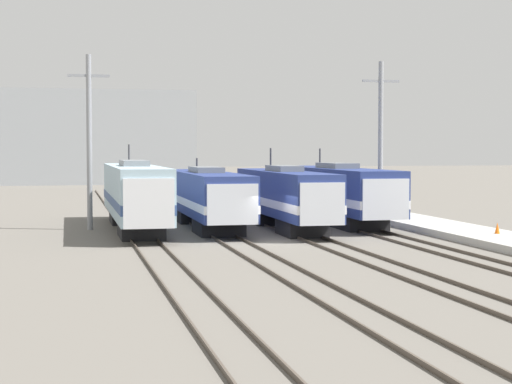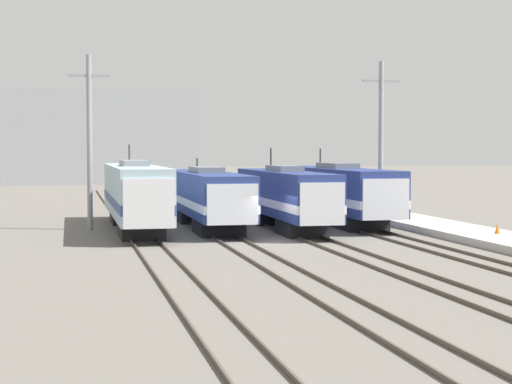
{
  "view_description": "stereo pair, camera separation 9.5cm",
  "coord_description": "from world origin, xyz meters",
  "px_view_note": "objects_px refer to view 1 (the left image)",
  "views": [
    {
      "loc": [
        -11.06,
        -45.13,
        5.04
      ],
      "look_at": [
        -0.63,
        1.85,
        2.63
      ],
      "focal_mm": 60.0,
      "sensor_mm": 36.0,
      "label": 1
    },
    {
      "loc": [
        -10.97,
        -45.15,
        5.04
      ],
      "look_at": [
        -0.63,
        1.85,
        2.63
      ],
      "focal_mm": 60.0,
      "sensor_mm": 36.0,
      "label": 2
    }
  ],
  "objects_px": {
    "locomotive_center_right": "(286,197)",
    "traffic_cone": "(497,228)",
    "catenary_tower_right": "(381,140)",
    "catenary_tower_left": "(89,139)",
    "locomotive_far_left": "(135,194)",
    "locomotive_center_left": "(207,197)",
    "locomotive_far_right": "(339,193)"
  },
  "relations": [
    {
      "from": "locomotive_far_left",
      "to": "locomotive_center_left",
      "type": "distance_m",
      "value": 4.65
    },
    {
      "from": "locomotive_far_left",
      "to": "traffic_cone",
      "type": "height_order",
      "value": "locomotive_far_left"
    },
    {
      "from": "locomotive_center_left",
      "to": "catenary_tower_left",
      "type": "relative_size",
      "value": 1.65
    },
    {
      "from": "locomotive_far_right",
      "to": "traffic_cone",
      "type": "height_order",
      "value": "locomotive_far_right"
    },
    {
      "from": "catenary_tower_left",
      "to": "traffic_cone",
      "type": "bearing_deg",
      "value": -28.3
    },
    {
      "from": "locomotive_center_left",
      "to": "traffic_cone",
      "type": "height_order",
      "value": "locomotive_center_left"
    },
    {
      "from": "locomotive_center_left",
      "to": "traffic_cone",
      "type": "bearing_deg",
      "value": -37.38
    },
    {
      "from": "locomotive_center_left",
      "to": "catenary_tower_left",
      "type": "xyz_separation_m",
      "value": [
        -7.35,
        0.72,
        3.65
      ]
    },
    {
      "from": "catenary_tower_left",
      "to": "traffic_cone",
      "type": "xyz_separation_m",
      "value": [
        21.67,
        -11.66,
        -4.97
      ]
    },
    {
      "from": "catenary_tower_left",
      "to": "locomotive_far_left",
      "type": "bearing_deg",
      "value": -21.46
    },
    {
      "from": "locomotive_far_left",
      "to": "locomotive_far_right",
      "type": "distance_m",
      "value": 13.99
    },
    {
      "from": "catenary_tower_right",
      "to": "traffic_cone",
      "type": "height_order",
      "value": "catenary_tower_right"
    },
    {
      "from": "locomotive_center_left",
      "to": "catenary_tower_right",
      "type": "bearing_deg",
      "value": 3.47
    },
    {
      "from": "locomotive_center_right",
      "to": "traffic_cone",
      "type": "xyz_separation_m",
      "value": [
        9.69,
        -8.88,
        -1.36
      ]
    },
    {
      "from": "locomotive_center_right",
      "to": "catenary_tower_right",
      "type": "relative_size",
      "value": 1.52
    },
    {
      "from": "locomotive_far_right",
      "to": "catenary_tower_right",
      "type": "height_order",
      "value": "catenary_tower_right"
    },
    {
      "from": "locomotive_center_left",
      "to": "traffic_cone",
      "type": "xyz_separation_m",
      "value": [
        14.32,
        -10.94,
        -1.31
      ]
    },
    {
      "from": "locomotive_far_left",
      "to": "traffic_cone",
      "type": "distance_m",
      "value": 21.76
    },
    {
      "from": "locomotive_far_left",
      "to": "locomotive_center_left",
      "type": "relative_size",
      "value": 1.09
    },
    {
      "from": "locomotive_center_right",
      "to": "locomotive_far_left",
      "type": "bearing_deg",
      "value": 169.49
    },
    {
      "from": "locomotive_far_right",
      "to": "catenary_tower_left",
      "type": "bearing_deg",
      "value": -177.75
    },
    {
      "from": "catenary_tower_left",
      "to": "catenary_tower_right",
      "type": "xyz_separation_m",
      "value": [
        19.27,
        0.0,
        0.0
      ]
    },
    {
      "from": "catenary_tower_left",
      "to": "catenary_tower_right",
      "type": "distance_m",
      "value": 19.27
    },
    {
      "from": "locomotive_far_right",
      "to": "locomotive_center_left",
      "type": "bearing_deg",
      "value": -171.54
    },
    {
      "from": "locomotive_center_left",
      "to": "traffic_cone",
      "type": "distance_m",
      "value": 18.07
    },
    {
      "from": "traffic_cone",
      "to": "catenary_tower_right",
      "type": "bearing_deg",
      "value": 101.61
    },
    {
      "from": "locomotive_far_right",
      "to": "traffic_cone",
      "type": "xyz_separation_m",
      "value": [
        5.06,
        -12.32,
        -1.41
      ]
    },
    {
      "from": "catenary_tower_right",
      "to": "locomotive_center_right",
      "type": "bearing_deg",
      "value": -159.1
    },
    {
      "from": "locomotive_far_left",
      "to": "catenary_tower_left",
      "type": "height_order",
      "value": "catenary_tower_left"
    },
    {
      "from": "locomotive_center_right",
      "to": "catenary_tower_right",
      "type": "xyz_separation_m",
      "value": [
        7.29,
        2.79,
        3.61
      ]
    },
    {
      "from": "locomotive_far_left",
      "to": "catenary_tower_left",
      "type": "distance_m",
      "value": 4.52
    },
    {
      "from": "locomotive_far_right",
      "to": "catenary_tower_right",
      "type": "bearing_deg",
      "value": -13.77
    }
  ]
}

